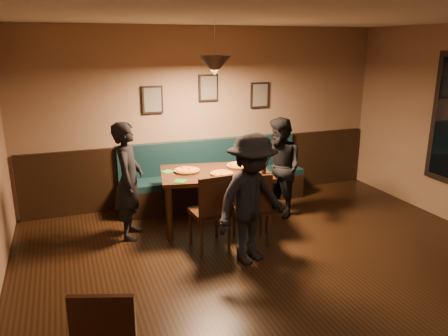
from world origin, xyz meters
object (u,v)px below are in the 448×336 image
(diner_right, at_px, (280,168))
(diner_front, at_px, (252,199))
(dining_table, at_px, (215,199))
(tabasco_bottle, at_px, (252,164))
(soda_glass, at_px, (264,169))
(booth_bench, at_px, (214,174))
(chair_near_left, at_px, (209,210))
(chair_near_right, at_px, (251,207))
(diner_left, at_px, (129,181))

(diner_right, distance_m, diner_front, 1.53)
(dining_table, height_order, tabasco_bottle, tabasco_bottle)
(diner_right, height_order, soda_glass, diner_right)
(diner_front, relative_size, tabasco_bottle, 12.13)
(booth_bench, xyz_separation_m, soda_glass, (0.30, -1.19, 0.37))
(booth_bench, relative_size, tabasco_bottle, 23.29)
(chair_near_left, height_order, tabasco_bottle, chair_near_left)
(diner_right, distance_m, tabasco_bottle, 0.48)
(chair_near_right, height_order, tabasco_bottle, chair_near_right)
(tabasco_bottle, bearing_deg, booth_bench, 107.53)
(chair_near_left, height_order, soda_glass, chair_near_left)
(dining_table, height_order, diner_right, diner_right)
(diner_left, distance_m, tabasco_bottle, 1.75)
(chair_near_right, xyz_separation_m, tabasco_bottle, (0.30, 0.68, 0.38))
(diner_front, bearing_deg, diner_right, 29.24)
(diner_right, bearing_deg, diner_left, -100.22)
(diner_front, xyz_separation_m, soda_glass, (0.55, 0.82, 0.09))
(chair_near_left, bearing_deg, booth_bench, 63.45)
(dining_table, relative_size, chair_near_left, 1.51)
(booth_bench, relative_size, diner_right, 2.01)
(diner_front, bearing_deg, chair_near_left, 101.58)
(soda_glass, bearing_deg, booth_bench, 104.37)
(tabasco_bottle, bearing_deg, chair_near_left, -144.31)
(chair_near_left, xyz_separation_m, diner_left, (-0.89, 0.67, 0.29))
(diner_left, xyz_separation_m, soda_glass, (1.78, -0.38, 0.09))
(dining_table, distance_m, chair_near_left, 0.69)
(chair_near_left, height_order, chair_near_right, chair_near_left)
(chair_near_right, height_order, diner_left, diner_left)
(diner_right, bearing_deg, booth_bench, -147.84)
(soda_glass, bearing_deg, chair_near_left, -162.14)
(soda_glass, bearing_deg, diner_right, 38.98)
(dining_table, xyz_separation_m, chair_near_left, (-0.30, -0.62, 0.09))
(diner_left, xyz_separation_m, diner_front, (1.23, -1.21, -0.01))
(chair_near_right, bearing_deg, diner_left, 163.39)
(soda_glass, bearing_deg, diner_left, 167.85)
(soda_glass, xyz_separation_m, tabasco_bottle, (-0.03, 0.33, -0.01))
(diner_right, height_order, diner_front, diner_front)
(booth_bench, bearing_deg, soda_glass, -75.63)
(soda_glass, bearing_deg, tabasco_bottle, 95.71)
(diner_left, distance_m, diner_front, 1.73)
(diner_right, xyz_separation_m, tabasco_bottle, (-0.47, -0.02, 0.12))
(diner_right, bearing_deg, chair_near_left, -73.67)
(diner_right, bearing_deg, chair_near_right, -57.10)
(booth_bench, xyz_separation_m, chair_near_left, (-0.58, -1.47, -0.00))
(dining_table, relative_size, diner_left, 0.95)
(diner_left, bearing_deg, booth_bench, -43.53)
(soda_glass, distance_m, tabasco_bottle, 0.33)
(chair_near_left, bearing_deg, diner_left, 138.21)
(chair_near_left, bearing_deg, tabasco_bottle, 30.76)
(diner_left, distance_m, diner_right, 2.22)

